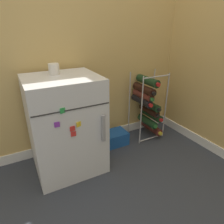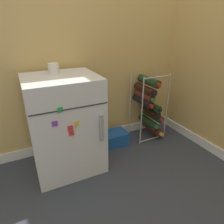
% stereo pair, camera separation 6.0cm
% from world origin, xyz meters
% --- Properties ---
extents(ground_plane, '(14.00, 14.00, 0.00)m').
position_xyz_m(ground_plane, '(0.00, 0.00, 0.00)').
color(ground_plane, '#333842').
extents(wall_back, '(7.02, 0.07, 2.50)m').
position_xyz_m(wall_back, '(0.00, 0.73, 1.24)').
color(wall_back, tan).
rests_on(wall_back, ground_plane).
extents(mini_fridge, '(0.55, 0.52, 0.80)m').
position_xyz_m(mini_fridge, '(-0.30, 0.42, 0.40)').
color(mini_fridge, silver).
rests_on(mini_fridge, ground_plane).
extents(wine_rack, '(0.33, 0.32, 0.72)m').
position_xyz_m(wine_rack, '(0.61, 0.53, 0.37)').
color(wine_rack, '#B2B2B7').
rests_on(wine_rack, ground_plane).
extents(soda_box, '(0.28, 0.19, 0.14)m').
position_xyz_m(soda_box, '(0.20, 0.54, 0.07)').
color(soda_box, '#194C9E').
rests_on(soda_box, ground_plane).
extents(fridge_top_cup, '(0.08, 0.08, 0.08)m').
position_xyz_m(fridge_top_cup, '(-0.33, 0.50, 0.85)').
color(fridge_top_cup, silver).
rests_on(fridge_top_cup, mini_fridge).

